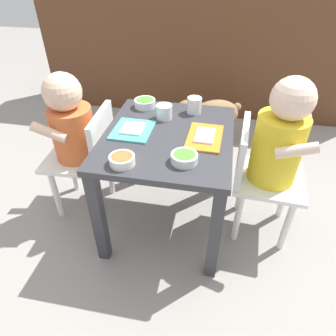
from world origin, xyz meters
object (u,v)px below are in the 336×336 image
at_px(seated_child_right, 276,145).
at_px(cereal_bowl_right_side, 122,160).
at_px(food_tray_left, 133,130).
at_px(veggie_bowl_near, 184,158).
at_px(food_tray_right, 205,137).
at_px(dog, 209,115).
at_px(seated_child_left, 74,129).
at_px(water_cup_right, 164,113).
at_px(veggie_bowl_far, 145,103).
at_px(dining_table, 168,153).
at_px(water_cup_left, 194,106).

height_order(seated_child_right, cereal_bowl_right_side, seated_child_right).
xyz_separation_m(food_tray_left, veggie_bowl_near, (0.23, -0.17, 0.01)).
bearing_deg(seated_child_right, food_tray_right, -172.85).
bearing_deg(dog, seated_child_left, -128.00).
distance_m(seated_child_right, water_cup_right, 0.47).
relative_size(food_tray_right, veggie_bowl_far, 2.16).
bearing_deg(water_cup_right, seated_child_left, -165.07).
xyz_separation_m(food_tray_left, food_tray_right, (0.29, -0.00, 0.00)).
relative_size(dog, cereal_bowl_right_side, 4.75).
bearing_deg(food_tray_left, seated_child_right, 3.50).
relative_size(seated_child_left, seated_child_right, 0.94).
height_order(dining_table, food_tray_right, food_tray_right).
relative_size(food_tray_left, veggie_bowl_near, 1.89).
height_order(seated_child_right, water_cup_left, seated_child_right).
bearing_deg(dining_table, water_cup_left, 69.65).
relative_size(seated_child_right, water_cup_left, 10.50).
distance_m(dining_table, veggie_bowl_far, 0.29).
bearing_deg(dining_table, cereal_bowl_right_side, -117.55).
distance_m(food_tray_right, cereal_bowl_right_side, 0.34).
distance_m(dining_table, dog, 0.75).
height_order(seated_child_right, food_tray_left, seated_child_right).
xyz_separation_m(food_tray_left, water_cup_left, (0.22, 0.21, 0.02)).
bearing_deg(veggie_bowl_far, seated_child_left, -144.52).
height_order(seated_child_left, water_cup_right, seated_child_left).
bearing_deg(seated_child_left, cereal_bowl_right_side, -39.98).
xyz_separation_m(dining_table, cereal_bowl_right_side, (-0.12, -0.22, 0.11)).
relative_size(dog, veggie_bowl_near, 4.51).
height_order(seated_child_right, veggie_bowl_near, seated_child_right).
relative_size(seated_child_left, water_cup_right, 9.97).
relative_size(food_tray_left, food_tray_right, 0.85).
xyz_separation_m(food_tray_right, water_cup_left, (-0.07, 0.21, 0.02)).
bearing_deg(seated_child_right, food_tray_left, -176.50).
distance_m(food_tray_left, water_cup_right, 0.17).
bearing_deg(food_tray_left, cereal_bowl_right_side, -82.74).
height_order(food_tray_right, water_cup_right, water_cup_right).
bearing_deg(food_tray_left, food_tray_right, -0.00).
height_order(food_tray_left, water_cup_right, water_cup_right).
bearing_deg(water_cup_right, seated_child_right, -12.11).
relative_size(water_cup_right, cereal_bowl_right_side, 0.77).
height_order(water_cup_left, veggie_bowl_far, water_cup_left).
height_order(water_cup_left, cereal_bowl_right_side, water_cup_left).
xyz_separation_m(water_cup_left, cereal_bowl_right_side, (-0.19, -0.43, -0.01)).
height_order(seated_child_left, seated_child_right, seated_child_right).
bearing_deg(dog, seated_child_right, -66.78).
bearing_deg(food_tray_left, veggie_bowl_near, -35.70).
relative_size(dog, water_cup_left, 6.07).
xyz_separation_m(dog, water_cup_left, (-0.04, -0.51, 0.30)).
bearing_deg(food_tray_left, water_cup_right, 52.39).
distance_m(dog, cereal_bowl_right_side, 1.01).
relative_size(cereal_bowl_right_side, veggie_bowl_near, 0.95).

